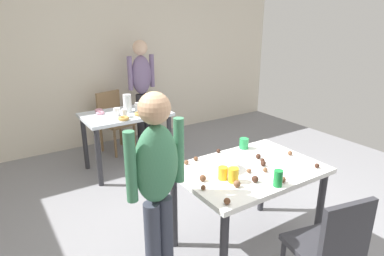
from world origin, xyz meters
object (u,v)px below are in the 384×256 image
at_px(chair_far_table, 114,118).
at_px(person_girl_near, 157,182).
at_px(dining_table_far, 126,122).
at_px(soda_can, 278,178).
at_px(chair_near_table, 331,246).
at_px(mixing_bowl, 225,165).
at_px(pitcher_far, 127,103).
at_px(person_adult_far, 142,84).
at_px(dining_table_near, 249,179).

bearing_deg(chair_far_table, person_girl_near, -104.32).
xyz_separation_m(dining_table_far, soda_can, (0.19, -2.36, 0.18)).
xyz_separation_m(chair_near_table, person_girl_near, (-0.87, 0.72, 0.39)).
distance_m(mixing_bowl, pitcher_far, 1.99).
bearing_deg(person_adult_far, soda_can, -96.60).
distance_m(person_girl_near, soda_can, 0.87).
xyz_separation_m(person_adult_far, pitcher_far, (-0.49, -0.62, -0.09)).
distance_m(chair_near_table, soda_can, 0.54).
bearing_deg(dining_table_near, person_adult_far, 83.37).
height_order(chair_near_table, person_adult_far, person_adult_far).
height_order(dining_table_near, chair_near_table, chair_near_table).
relative_size(dining_table_near, mixing_bowl, 5.25).
relative_size(dining_table_far, chair_far_table, 1.21).
relative_size(person_adult_far, mixing_bowl, 7.24).
bearing_deg(pitcher_far, person_adult_far, 51.50).
distance_m(soda_can, pitcher_far, 2.41).
distance_m(person_girl_near, mixing_bowl, 0.69).
height_order(chair_far_table, mixing_bowl, chair_far_table).
distance_m(chair_near_table, mixing_bowl, 0.92).
bearing_deg(chair_near_table, pitcher_far, 93.99).
bearing_deg(dining_table_near, chair_near_table, -88.63).
bearing_deg(mixing_bowl, person_adult_far, 79.20).
relative_size(chair_far_table, person_girl_near, 0.59).
xyz_separation_m(chair_far_table, person_girl_near, (-0.71, -2.76, 0.39)).
xyz_separation_m(chair_near_table, mixing_bowl, (-0.20, 0.85, 0.29)).
distance_m(dining_table_far, mixing_bowl, 1.95).
height_order(dining_table_near, mixing_bowl, mixing_bowl).
bearing_deg(chair_far_table, dining_table_near, -86.88).
xyz_separation_m(chair_far_table, mixing_bowl, (-0.04, -2.63, 0.29)).
height_order(chair_near_table, pitcher_far, pitcher_far).
height_order(dining_table_far, soda_can, soda_can).
bearing_deg(person_girl_near, dining_table_far, 73.26).
distance_m(dining_table_near, mixing_bowl, 0.24).
bearing_deg(chair_near_table, soda_can, 97.29).
height_order(dining_table_near, person_adult_far, person_adult_far).
distance_m(chair_near_table, chair_far_table, 3.49).
distance_m(dining_table_far, soda_can, 2.38).
relative_size(chair_near_table, pitcher_far, 3.89).
distance_m(dining_table_near, chair_far_table, 2.72).
relative_size(dining_table_far, chair_near_table, 1.21).
distance_m(chair_far_table, person_girl_near, 2.88).
bearing_deg(soda_can, mixing_bowl, 109.58).
distance_m(chair_far_table, person_adult_far, 0.65).
xyz_separation_m(person_girl_near, person_adult_far, (1.17, 2.73, 0.07)).
bearing_deg(chair_far_table, chair_near_table, -87.26).
relative_size(dining_table_far, mixing_bowl, 4.82).
xyz_separation_m(dining_table_far, pitcher_far, (0.05, 0.04, 0.23)).
distance_m(chair_near_table, person_girl_near, 1.20).
relative_size(chair_far_table, pitcher_far, 3.89).
relative_size(chair_far_table, mixing_bowl, 3.98).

